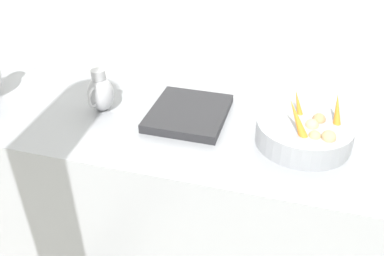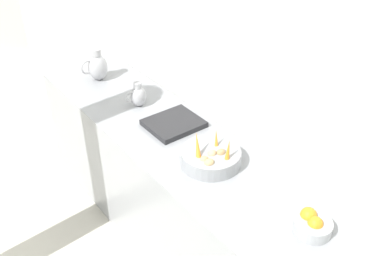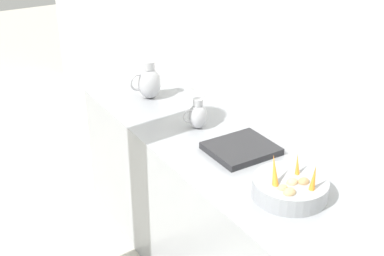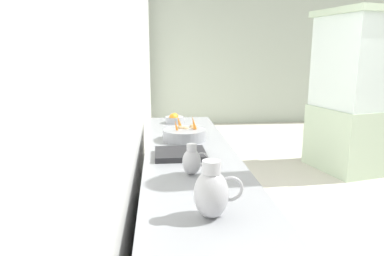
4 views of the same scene
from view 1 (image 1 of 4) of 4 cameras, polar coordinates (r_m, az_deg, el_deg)
The scene contains 4 objects.
prep_counter at distance 1.86m, azimuth 1.78°, elevation -11.91°, with size 0.64×2.71×0.89m, color gray.
vegetable_colander at distance 1.53m, azimuth 15.47°, elevation -0.60°, with size 0.35×0.35×0.21m.
metal_pitcher_short at distance 1.71m, azimuth -12.73°, elevation 4.87°, with size 0.15×0.11×0.18m.
counter_sink_basin at distance 1.65m, azimuth -0.46°, elevation 2.11°, with size 0.34×0.30×0.04m, color #232326.
Camera 1 is at (-0.24, 0.01, 1.75)m, focal length 38.03 mm.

